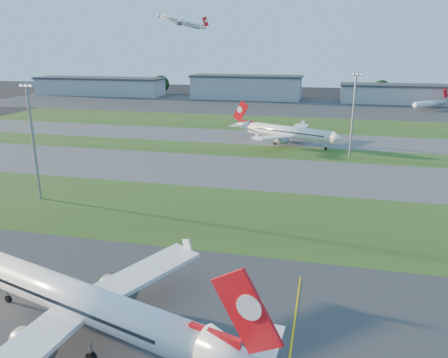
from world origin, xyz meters
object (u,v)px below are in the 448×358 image
(airliner_parked, at_px, (85,303))
(light_mast_west, at_px, (33,135))
(light_mast_centre, at_px, (353,110))
(mini_jet_near, at_px, (430,103))
(airliner_taxiing, at_px, (288,132))

(airliner_parked, relative_size, light_mast_west, 1.59)
(light_mast_centre, bearing_deg, mini_jet_near, 68.89)
(airliner_parked, distance_m, mini_jet_near, 234.10)
(mini_jet_near, height_order, light_mast_centre, light_mast_centre)
(airliner_parked, height_order, light_mast_centre, light_mast_centre)
(airliner_taxiing, xyz_separation_m, light_mast_centre, (20.61, -14.27, 10.42))
(airliner_taxiing, bearing_deg, light_mast_centre, 168.41)
(airliner_taxiing, bearing_deg, light_mast_west, 78.01)
(airliner_parked, xyz_separation_m, light_mast_west, (-36.17, 42.11, 10.20))
(light_mast_west, bearing_deg, airliner_taxiing, 54.90)
(airliner_taxiing, relative_size, light_mast_west, 1.46)
(airliner_taxiing, height_order, light_mast_centre, light_mast_centre)
(light_mast_centre, bearing_deg, light_mast_west, -141.34)
(light_mast_west, bearing_deg, mini_jet_near, 56.64)
(mini_jet_near, distance_m, light_mast_centre, 130.86)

